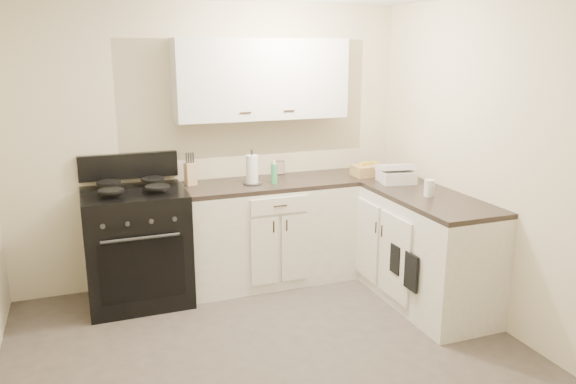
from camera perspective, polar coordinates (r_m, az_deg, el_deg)
name	(u,v)px	position (r m, az deg, el deg)	size (l,w,h in m)	color
floor	(280,371)	(3.96, -0.77, -17.70)	(3.60, 3.60, 0.00)	#473F38
wall_back	(213,145)	(5.16, -7.64, 4.73)	(3.60, 3.60, 0.00)	beige
wall_right	(513,169)	(4.39, 21.86, 2.14)	(3.60, 3.60, 0.00)	beige
wall_front	(466,317)	(1.96, 17.64, -12.05)	(3.60, 3.60, 0.00)	beige
base_cabinets_back	(268,233)	(5.18, -2.00, -4.23)	(1.55, 0.60, 0.90)	white
base_cabinets_right	(408,242)	(5.07, 12.05, -4.98)	(0.60, 1.90, 0.90)	white
countertop_back	(268,184)	(5.05, -2.04, 0.82)	(1.55, 0.60, 0.04)	black
countertop_right	(410,190)	(4.94, 12.33, 0.18)	(0.60, 1.90, 0.04)	black
upper_cabinets	(262,79)	(5.06, -2.69, 11.38)	(1.55, 0.30, 0.70)	silver
stove	(137,249)	(4.93, -15.06, -5.60)	(0.83, 0.71, 1.01)	black
knife_block	(190,174)	(4.98, -9.88, 1.82)	(0.09, 0.08, 0.20)	tan
paper_towel	(252,170)	(4.95, -3.67, 2.28)	(0.11, 0.11, 0.26)	white
soap_bottle	(274,174)	(4.96, -1.42, 1.87)	(0.06, 0.06, 0.18)	#3FA564
picture_frame	(279,168)	(5.33, -0.94, 2.49)	(0.11, 0.01, 0.13)	black
wicker_basket	(369,170)	(5.34, 8.20, 2.18)	(0.30, 0.20, 0.10)	tan
countertop_grill	(396,176)	(5.11, 10.93, 1.58)	(0.29, 0.27, 0.11)	silver
glass_jar	(429,188)	(4.67, 14.15, 0.40)	(0.08, 0.08, 0.14)	silver
oven_mitt_near	(411,272)	(4.47, 12.42, -7.95)	(0.02, 0.17, 0.29)	black
oven_mitt_far	(395,259)	(4.65, 10.85, -6.73)	(0.02, 0.14, 0.24)	black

